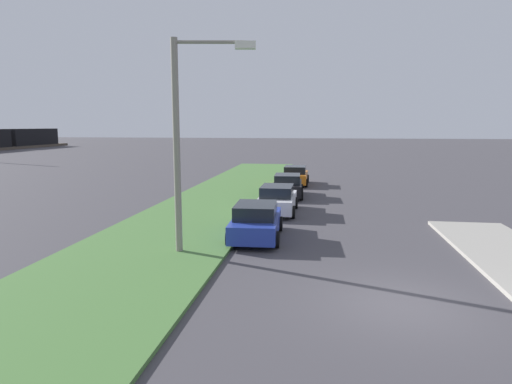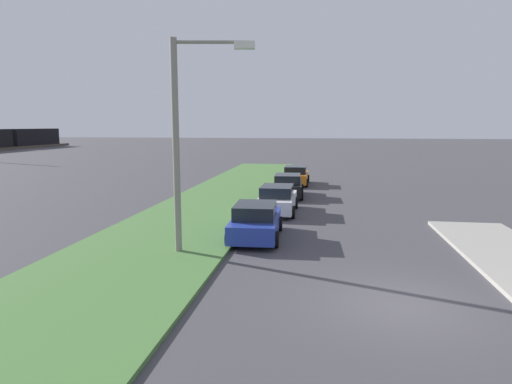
{
  "view_description": "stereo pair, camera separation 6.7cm",
  "coord_description": "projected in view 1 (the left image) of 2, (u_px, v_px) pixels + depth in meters",
  "views": [
    {
      "loc": [
        -11.23,
        2.14,
        4.58
      ],
      "look_at": [
        12.21,
        5.59,
        1.0
      ],
      "focal_mm": 30.99,
      "sensor_mm": 36.0,
      "label": 1
    },
    {
      "loc": [
        -11.22,
        2.08,
        4.58
      ],
      "look_at": [
        12.21,
        5.59,
        1.0
      ],
      "focal_mm": 30.99,
      "sensor_mm": 36.0,
      "label": 2
    }
  ],
  "objects": [
    {
      "name": "parked_car_black",
      "position": [
        288.0,
        186.0,
        28.57
      ],
      "size": [
        4.38,
        2.17,
        1.47
      ],
      "rotation": [
        0.0,
        0.0,
        0.05
      ],
      "color": "black",
      "rests_on": "ground"
    },
    {
      "name": "grass_median",
      "position": [
        196.0,
        216.0,
        22.34
      ],
      "size": [
        60.0,
        6.0,
        0.12
      ],
      "primitive_type": "cube",
      "color": "#477238",
      "rests_on": "ground"
    },
    {
      "name": "streetlight",
      "position": [
        186.0,
        131.0,
        15.25
      ],
      "size": [
        0.73,
        2.86,
        7.5
      ],
      "color": "gray",
      "rests_on": "ground"
    },
    {
      "name": "parked_car_blue",
      "position": [
        256.0,
        221.0,
        17.96
      ],
      "size": [
        4.37,
        2.16,
        1.47
      ],
      "rotation": [
        0.0,
        0.0,
        0.04
      ],
      "color": "#23389E",
      "rests_on": "ground"
    },
    {
      "name": "ground",
      "position": [
        402.0,
        305.0,
        11.36
      ],
      "size": [
        300.0,
        300.0,
        0.0
      ],
      "primitive_type": "plane",
      "color": "#423F44"
    },
    {
      "name": "parked_car_orange",
      "position": [
        295.0,
        176.0,
        34.37
      ],
      "size": [
        4.31,
        2.04,
        1.47
      ],
      "rotation": [
        0.0,
        0.0,
        -0.0
      ],
      "color": "orange",
      "rests_on": "ground"
    },
    {
      "name": "parked_car_white",
      "position": [
        277.0,
        200.0,
        23.26
      ],
      "size": [
        4.31,
        2.03,
        1.47
      ],
      "rotation": [
        0.0,
        0.0,
        0.0
      ],
      "color": "silver",
      "rests_on": "ground"
    }
  ]
}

